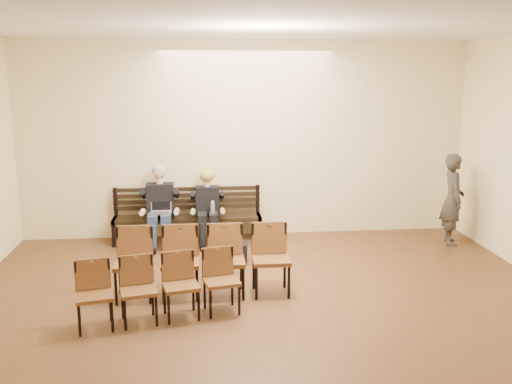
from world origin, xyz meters
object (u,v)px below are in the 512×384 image
at_px(seated_woman, 208,210).
at_px(passerby, 453,193).
at_px(seated_man, 160,205).
at_px(bag, 234,253).
at_px(chair_row_back, 160,289).
at_px(chair_row_front, 203,262).
at_px(water_bottle, 213,214).
at_px(laptop, 161,215).
at_px(bench, 188,229).

xyz_separation_m(seated_woman, passerby, (4.21, -0.48, 0.32)).
xyz_separation_m(seated_man, bag, (1.20, -1.09, -0.53)).
relative_size(bag, chair_row_back, 0.22).
bearing_deg(chair_row_front, water_bottle, 85.30).
bearing_deg(laptop, chair_row_back, -75.46).
bearing_deg(chair_row_front, bag, 70.10).
bearing_deg(passerby, water_bottle, 97.06).
bearing_deg(chair_row_back, bag, 51.47).
distance_m(bench, bag, 1.42).
height_order(seated_woman, passerby, passerby).
xyz_separation_m(bench, chair_row_back, (-0.28, -3.23, 0.18)).
relative_size(water_bottle, bag, 0.54).
relative_size(bench, water_bottle, 11.17).
distance_m(bench, water_bottle, 0.66).
distance_m(laptop, water_bottle, 0.88).
relative_size(seated_man, water_bottle, 5.92).
bearing_deg(seated_man, seated_woman, 0.00).
relative_size(bench, seated_woman, 2.21).
xyz_separation_m(water_bottle, bag, (0.30, -0.86, -0.41)).
bearing_deg(passerby, seated_woman, 94.01).
distance_m(seated_man, passerby, 5.05).
bearing_deg(laptop, bench, 46.17).
bearing_deg(chair_row_back, laptop, 81.31).
distance_m(bench, chair_row_front, 2.56).
xyz_separation_m(seated_man, water_bottle, (0.90, -0.23, -0.12)).
distance_m(water_bottle, bag, 1.00).
bearing_deg(passerby, bench, 93.02).
relative_size(bench, laptop, 7.50).
distance_m(seated_man, chair_row_back, 3.13).
height_order(seated_woman, laptop, seated_woman).
distance_m(bench, seated_woman, 0.52).
height_order(bench, chair_row_back, chair_row_back).
height_order(water_bottle, bag, water_bottle).
height_order(chair_row_front, chair_row_back, chair_row_front).
height_order(seated_man, seated_woman, seated_man).
distance_m(seated_woman, passerby, 4.24).
bearing_deg(chair_row_front, chair_row_back, -127.07).
distance_m(water_bottle, passerby, 4.14).
relative_size(bench, chair_row_front, 1.12).
relative_size(laptop, bag, 0.81).
relative_size(seated_man, passerby, 0.76).
relative_size(laptop, chair_row_back, 0.18).
bearing_deg(laptop, seated_man, 108.13).
xyz_separation_m(bag, chair_row_back, (-1.01, -2.02, 0.24)).
height_order(bench, water_bottle, water_bottle).
bearing_deg(chair_row_back, chair_row_front, 40.84).
bearing_deg(chair_row_back, passerby, 16.65).
relative_size(seated_man, chair_row_front, 0.59).
relative_size(laptop, passerby, 0.19).
height_order(passerby, chair_row_back, passerby).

